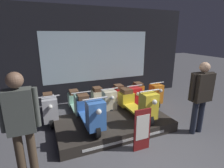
{
  "coord_description": "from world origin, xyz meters",
  "views": [
    {
      "loc": [
        -1.91,
        -2.12,
        2.32
      ],
      "look_at": [
        -0.14,
        2.13,
        0.99
      ],
      "focal_mm": 28.0,
      "sensor_mm": 36.0,
      "label": 1
    }
  ],
  "objects_px": {
    "scooter_backrow_0": "(49,107)",
    "scooter_backrow_3": "(126,96)",
    "person_left_browsing": "(21,120)",
    "price_sign_board": "(142,130)",
    "scooter_display_left": "(89,111)",
    "person_right_browsing": "(201,92)",
    "scooter_backrow_2": "(103,99)",
    "scooter_backrow_1": "(78,103)",
    "scooter_backrow_4": "(146,93)",
    "scooter_display_right": "(136,103)"
  },
  "relations": [
    {
      "from": "scooter_backrow_0",
      "to": "scooter_backrow_3",
      "type": "bearing_deg",
      "value": 0.0
    },
    {
      "from": "person_left_browsing",
      "to": "price_sign_board",
      "type": "xyz_separation_m",
      "value": [
        2.12,
        -0.06,
        -0.61
      ]
    },
    {
      "from": "scooter_display_left",
      "to": "person_right_browsing",
      "type": "xyz_separation_m",
      "value": [
        2.42,
        -0.91,
        0.44
      ]
    },
    {
      "from": "scooter_display_left",
      "to": "scooter_backrow_0",
      "type": "bearing_deg",
      "value": 123.95
    },
    {
      "from": "person_left_browsing",
      "to": "scooter_backrow_2",
      "type": "bearing_deg",
      "value": 45.79
    },
    {
      "from": "scooter_display_left",
      "to": "scooter_backrow_2",
      "type": "bearing_deg",
      "value": 57.14
    },
    {
      "from": "scooter_backrow_0",
      "to": "scooter_backrow_3",
      "type": "distance_m",
      "value": 2.39
    },
    {
      "from": "scooter_backrow_1",
      "to": "scooter_backrow_4",
      "type": "xyz_separation_m",
      "value": [
        2.39,
        0.0,
        0.0
      ]
    },
    {
      "from": "scooter_display_right",
      "to": "person_left_browsing",
      "type": "relative_size",
      "value": 0.87
    },
    {
      "from": "scooter_backrow_4",
      "to": "price_sign_board",
      "type": "bearing_deg",
      "value": -125.18
    },
    {
      "from": "scooter_backrow_3",
      "to": "person_left_browsing",
      "type": "distance_m",
      "value": 3.63
    },
    {
      "from": "scooter_display_right",
      "to": "scooter_backrow_3",
      "type": "distance_m",
      "value": 1.27
    },
    {
      "from": "scooter_backrow_1",
      "to": "scooter_backrow_3",
      "type": "bearing_deg",
      "value": 0.0
    },
    {
      "from": "scooter_backrow_2",
      "to": "scooter_backrow_1",
      "type": "bearing_deg",
      "value": 180.0
    },
    {
      "from": "scooter_display_left",
      "to": "scooter_backrow_1",
      "type": "xyz_separation_m",
      "value": [
        -0.02,
        1.21,
        -0.25
      ]
    },
    {
      "from": "scooter_backrow_1",
      "to": "person_right_browsing",
      "type": "xyz_separation_m",
      "value": [
        2.43,
        -2.12,
        0.69
      ]
    },
    {
      "from": "scooter_display_left",
      "to": "scooter_backrow_4",
      "type": "distance_m",
      "value": 2.68
    },
    {
      "from": "scooter_display_right",
      "to": "scooter_backrow_3",
      "type": "height_order",
      "value": "scooter_display_right"
    },
    {
      "from": "scooter_display_right",
      "to": "scooter_backrow_4",
      "type": "distance_m",
      "value": 1.66
    },
    {
      "from": "scooter_backrow_2",
      "to": "person_left_browsing",
      "type": "xyz_separation_m",
      "value": [
        -2.06,
        -2.12,
        0.72
      ]
    },
    {
      "from": "scooter_backrow_4",
      "to": "scooter_backrow_0",
      "type": "bearing_deg",
      "value": 180.0
    },
    {
      "from": "scooter_backrow_4",
      "to": "price_sign_board",
      "type": "xyz_separation_m",
      "value": [
        -1.54,
        -2.18,
        0.11
      ]
    },
    {
      "from": "scooter_backrow_3",
      "to": "scooter_display_right",
      "type": "bearing_deg",
      "value": -104.72
    },
    {
      "from": "scooter_backrow_2",
      "to": "scooter_backrow_3",
      "type": "bearing_deg",
      "value": 0.0
    },
    {
      "from": "scooter_display_right",
      "to": "price_sign_board",
      "type": "height_order",
      "value": "scooter_display_right"
    },
    {
      "from": "scooter_display_left",
      "to": "person_right_browsing",
      "type": "relative_size",
      "value": 0.92
    },
    {
      "from": "scooter_display_right",
      "to": "person_right_browsing",
      "type": "bearing_deg",
      "value": -38.29
    },
    {
      "from": "scooter_display_right",
      "to": "price_sign_board",
      "type": "distance_m",
      "value": 1.07
    },
    {
      "from": "scooter_display_right",
      "to": "scooter_backrow_4",
      "type": "xyz_separation_m",
      "value": [
        1.11,
        1.21,
        -0.25
      ]
    },
    {
      "from": "scooter_backrow_0",
      "to": "price_sign_board",
      "type": "bearing_deg",
      "value": -52.96
    },
    {
      "from": "scooter_display_right",
      "to": "scooter_backrow_1",
      "type": "distance_m",
      "value": 1.78
    },
    {
      "from": "scooter_backrow_1",
      "to": "person_left_browsing",
      "type": "xyz_separation_m",
      "value": [
        -1.27,
        -2.12,
        0.72
      ]
    },
    {
      "from": "scooter_display_right",
      "to": "scooter_backrow_1",
      "type": "height_order",
      "value": "scooter_display_right"
    },
    {
      "from": "scooter_backrow_2",
      "to": "scooter_backrow_3",
      "type": "height_order",
      "value": "same"
    },
    {
      "from": "scooter_backrow_1",
      "to": "person_left_browsing",
      "type": "height_order",
      "value": "person_left_browsing"
    },
    {
      "from": "scooter_backrow_0",
      "to": "scooter_backrow_1",
      "type": "distance_m",
      "value": 0.8
    },
    {
      "from": "scooter_backrow_1",
      "to": "scooter_backrow_4",
      "type": "height_order",
      "value": "same"
    },
    {
      "from": "scooter_display_right",
      "to": "scooter_backrow_2",
      "type": "distance_m",
      "value": 1.32
    },
    {
      "from": "scooter_backrow_4",
      "to": "person_left_browsing",
      "type": "bearing_deg",
      "value": -149.89
    },
    {
      "from": "scooter_backrow_4",
      "to": "person_right_browsing",
      "type": "bearing_deg",
      "value": -88.88
    },
    {
      "from": "scooter_backrow_3",
      "to": "person_right_browsing",
      "type": "bearing_deg",
      "value": -68.43
    },
    {
      "from": "scooter_display_left",
      "to": "scooter_backrow_1",
      "type": "distance_m",
      "value": 1.23
    },
    {
      "from": "scooter_display_left",
      "to": "person_right_browsing",
      "type": "distance_m",
      "value": 2.62
    },
    {
      "from": "scooter_display_left",
      "to": "scooter_backrow_1",
      "type": "bearing_deg",
      "value": 90.78
    },
    {
      "from": "person_right_browsing",
      "to": "price_sign_board",
      "type": "distance_m",
      "value": 1.68
    },
    {
      "from": "scooter_backrow_1",
      "to": "scooter_backrow_3",
      "type": "height_order",
      "value": "same"
    },
    {
      "from": "scooter_display_left",
      "to": "person_left_browsing",
      "type": "bearing_deg",
      "value": -144.56
    },
    {
      "from": "scooter_backrow_1",
      "to": "scooter_backrow_4",
      "type": "relative_size",
      "value": 1.0
    },
    {
      "from": "scooter_backrow_0",
      "to": "person_left_browsing",
      "type": "xyz_separation_m",
      "value": [
        -0.47,
        -2.12,
        0.72
      ]
    },
    {
      "from": "scooter_display_left",
      "to": "scooter_backrow_3",
      "type": "relative_size",
      "value": 1.0
    }
  ]
}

